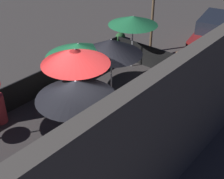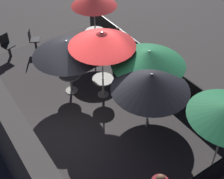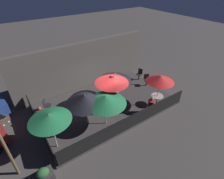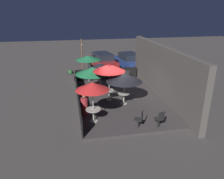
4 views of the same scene
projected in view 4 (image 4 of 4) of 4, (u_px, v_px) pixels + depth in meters
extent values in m
plane|color=#423D3A|center=(118.00, 100.00, 14.85)|extent=(60.00, 60.00, 0.00)
cube|color=#383333|center=(118.00, 100.00, 14.83)|extent=(8.91, 5.47, 0.12)
cube|color=#4C4742|center=(161.00, 73.00, 14.75)|extent=(10.51, 0.36, 3.60)
cube|color=black|center=(78.00, 95.00, 14.15)|extent=(8.71, 0.05, 0.95)
cube|color=black|center=(107.00, 74.00, 18.68)|extent=(0.05, 5.27, 0.95)
cylinder|color=#B2B2B7|center=(109.00, 83.00, 14.20)|extent=(0.05, 0.05, 2.45)
cone|color=red|center=(109.00, 68.00, 13.85)|extent=(2.07, 2.07, 0.46)
cylinder|color=#B2B2B7|center=(93.00, 102.00, 11.49)|extent=(0.05, 0.05, 2.25)
cone|color=red|center=(92.00, 86.00, 11.17)|extent=(1.75, 1.75, 0.42)
cylinder|color=#B2B2B7|center=(124.00, 89.00, 13.70)|extent=(0.05, 0.05, 2.03)
cone|color=black|center=(124.00, 77.00, 13.43)|extent=(2.24, 2.24, 0.53)
cylinder|color=#B2B2B7|center=(89.00, 69.00, 17.80)|extent=(0.05, 0.05, 2.21)
cone|color=#1E6B3D|center=(88.00, 58.00, 17.47)|extent=(2.00, 2.00, 0.36)
cylinder|color=#B2B2B7|center=(100.00, 77.00, 16.03)|extent=(0.05, 0.05, 2.05)
cone|color=black|center=(100.00, 67.00, 15.76)|extent=(2.21, 2.21, 0.54)
cylinder|color=#B2B2B7|center=(93.00, 82.00, 15.06)|extent=(0.05, 0.05, 2.02)
cone|color=#1E6B3D|center=(92.00, 71.00, 14.79)|extent=(2.29, 2.29, 0.47)
cylinder|color=#9E998E|center=(109.00, 100.00, 14.63)|extent=(0.39, 0.39, 0.02)
cylinder|color=#9E998E|center=(109.00, 95.00, 14.52)|extent=(0.08, 0.08, 0.67)
cylinder|color=#9E998E|center=(109.00, 90.00, 14.39)|extent=(0.71, 0.71, 0.04)
cylinder|color=#9E998E|center=(94.00, 121.00, 11.89)|extent=(0.45, 0.45, 0.02)
cylinder|color=#9E998E|center=(93.00, 116.00, 11.77)|extent=(0.08, 0.08, 0.69)
cylinder|color=#9E998E|center=(93.00, 109.00, 11.64)|extent=(0.81, 0.81, 0.04)
cylinder|color=#9E998E|center=(124.00, 103.00, 14.05)|extent=(0.42, 0.42, 0.02)
cylinder|color=#9E998E|center=(124.00, 99.00, 13.93)|extent=(0.08, 0.08, 0.71)
cylinder|color=#9E998E|center=(124.00, 93.00, 13.80)|extent=(0.77, 0.77, 0.04)
cube|color=black|center=(158.00, 123.00, 11.22)|extent=(0.10, 0.10, 0.46)
cube|color=black|center=(159.00, 119.00, 11.13)|extent=(0.50, 0.50, 0.04)
cube|color=black|center=(161.00, 116.00, 10.90)|extent=(0.15, 0.39, 0.44)
cube|color=black|center=(138.00, 124.00, 11.17)|extent=(0.11, 0.11, 0.47)
cube|color=black|center=(138.00, 119.00, 11.08)|extent=(0.54, 0.54, 0.04)
cube|color=black|center=(142.00, 116.00, 10.95)|extent=(0.37, 0.21, 0.44)
cube|color=black|center=(126.00, 79.00, 18.18)|extent=(0.11, 0.11, 0.43)
cube|color=black|center=(126.00, 76.00, 18.10)|extent=(0.55, 0.55, 0.04)
cube|color=black|center=(127.00, 73.00, 18.17)|extent=(0.23, 0.36, 0.44)
cylinder|color=maroon|center=(113.00, 74.00, 18.47)|extent=(0.58, 0.58, 1.05)
sphere|color=brown|center=(113.00, 67.00, 18.25)|extent=(0.21, 0.21, 0.21)
cylinder|color=maroon|center=(85.00, 106.00, 12.51)|extent=(0.53, 0.53, 1.00)
sphere|color=brown|center=(84.00, 97.00, 12.30)|extent=(0.21, 0.21, 0.21)
cube|color=#332D2D|center=(71.00, 77.00, 18.82)|extent=(0.82, 0.57, 0.63)
ellipsoid|color=#235128|center=(70.00, 72.00, 18.68)|extent=(0.53, 0.43, 0.48)
cylinder|color=brown|center=(82.00, 58.00, 19.36)|extent=(0.12, 0.12, 3.38)
cube|color=brown|center=(81.00, 42.00, 18.85)|extent=(1.10, 0.08, 0.08)
sphere|color=#F4B260|center=(81.00, 43.00, 19.32)|extent=(0.07, 0.07, 0.07)
sphere|color=#F4B260|center=(81.00, 44.00, 19.18)|extent=(0.07, 0.07, 0.07)
sphere|color=#F4B260|center=(82.00, 45.00, 19.03)|extent=(0.07, 0.07, 0.07)
sphere|color=#F4B260|center=(82.00, 45.00, 18.86)|extent=(0.07, 0.07, 0.07)
sphere|color=#F4B260|center=(82.00, 45.00, 18.68)|extent=(0.07, 0.07, 0.07)
sphere|color=#F4B260|center=(82.00, 44.00, 18.48)|extent=(0.07, 0.07, 0.07)
cube|color=maroon|center=(103.00, 62.00, 22.23)|extent=(4.67, 2.57, 0.70)
cube|color=#1E232D|center=(103.00, 56.00, 22.00)|extent=(2.70, 2.03, 0.60)
cylinder|color=black|center=(115.00, 68.00, 21.48)|extent=(0.66, 0.31, 0.64)
cylinder|color=black|center=(100.00, 70.00, 20.88)|extent=(0.66, 0.31, 0.64)
cylinder|color=black|center=(105.00, 62.00, 23.83)|extent=(0.66, 0.31, 0.64)
cylinder|color=black|center=(91.00, 63.00, 23.24)|extent=(0.66, 0.31, 0.64)
cube|color=navy|center=(129.00, 63.00, 22.17)|extent=(4.26, 2.31, 0.70)
cube|color=#1E232D|center=(129.00, 56.00, 21.94)|extent=(2.44, 1.89, 0.60)
cylinder|color=black|center=(142.00, 68.00, 21.45)|extent=(0.66, 0.28, 0.64)
cylinder|color=black|center=(127.00, 70.00, 20.93)|extent=(0.66, 0.28, 0.64)
cylinder|color=black|center=(131.00, 63.00, 23.65)|extent=(0.66, 0.28, 0.64)
cylinder|color=black|center=(117.00, 64.00, 23.13)|extent=(0.66, 0.28, 0.64)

